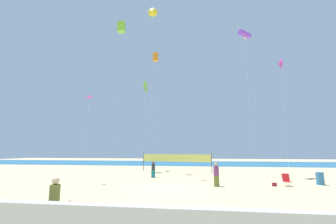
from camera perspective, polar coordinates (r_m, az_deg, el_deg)
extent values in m
plane|color=#D1BC89|center=(16.58, -0.71, -18.80)|extent=(120.00, 120.00, 0.00)
cube|color=#1E6B99|center=(49.63, 5.58, -12.66)|extent=(120.00, 20.00, 0.01)
cube|color=beige|center=(7.78, -12.70, -25.40)|extent=(28.00, 0.44, 0.99)
cube|color=maroon|center=(10.06, -26.90, -21.62)|extent=(0.36, 0.22, 0.75)
cylinder|color=olive|center=(9.93, -26.58, -17.76)|extent=(0.38, 0.38, 0.62)
sphere|color=beige|center=(9.87, -26.38, -15.19)|extent=(0.28, 0.28, 0.28)
cube|color=gold|center=(9.88, -23.81, -23.20)|extent=(0.18, 0.11, 0.38)
cylinder|color=#EA7260|center=(9.80, -23.67, -21.26)|extent=(0.19, 0.19, 0.31)
sphere|color=beige|center=(9.75, -23.57, -19.97)|extent=(0.14, 0.14, 0.14)
cube|color=#19727A|center=(23.44, -3.73, -15.21)|extent=(0.34, 0.21, 0.72)
cylinder|color=#2D2D33|center=(23.38, -3.71, -13.61)|extent=(0.36, 0.36, 0.60)
sphere|color=brown|center=(23.36, -3.70, -12.55)|extent=(0.27, 0.27, 0.27)
cube|color=olive|center=(18.09, 12.10, -16.56)|extent=(0.38, 0.23, 0.79)
cylinder|color=#7A3872|center=(18.01, 12.01, -14.27)|extent=(0.40, 0.40, 0.66)
sphere|color=tan|center=(17.98, 11.96, -12.77)|extent=(0.29, 0.29, 0.29)
cube|color=red|center=(19.97, 27.80, -15.24)|extent=(0.52, 0.48, 0.03)
cube|color=red|center=(20.21, 27.46, -14.38)|extent=(0.52, 0.23, 0.57)
cylinder|color=silver|center=(19.85, 27.98, -15.73)|extent=(0.03, 0.03, 0.32)
cylinder|color=silver|center=(20.12, 27.70, -15.66)|extent=(0.03, 0.03, 0.32)
cylinder|color=teal|center=(21.99, 33.87, -13.70)|extent=(0.56, 0.56, 0.96)
cylinder|color=#4C4C51|center=(30.53, -6.17, -12.31)|extent=(0.08, 0.08, 2.40)
cylinder|color=#4C4C51|center=(27.69, 10.93, -12.46)|extent=(0.08, 0.08, 2.40)
cube|color=#EAE566|center=(28.78, 1.95, -11.47)|extent=(8.71, 1.91, 0.90)
cube|color=maroon|center=(19.55, 25.15, -16.15)|extent=(0.32, 0.16, 0.25)
cylinder|color=silver|center=(28.75, -3.29, -0.07)|extent=(0.01, 0.01, 14.84)
cube|color=orange|center=(30.86, -3.15, 13.64)|extent=(0.69, 0.69, 1.02)
cylinder|color=silver|center=(27.16, 19.63, 2.62)|extent=(0.01, 0.01, 16.30)
cylinder|color=purple|center=(29.91, 18.70, 18.08)|extent=(1.67, 1.62, 0.64)
sphere|color=pink|center=(29.72, 18.75, 17.36)|extent=(0.38, 0.38, 0.38)
cylinder|color=silver|center=(33.48, -12.24, 4.25)|extent=(0.01, 0.01, 21.11)
cube|color=#8CD833|center=(37.41, -11.63, 20.15)|extent=(0.99, 0.99, 1.57)
cylinder|color=silver|center=(32.75, -6.11, -3.73)|extent=(0.01, 0.01, 11.98)
cone|color=#8CD833|center=(33.90, -5.92, 6.39)|extent=(0.45, 1.80, 1.79)
cylinder|color=silver|center=(25.91, 27.21, -1.42)|extent=(0.01, 0.01, 11.73)
cone|color=#D833A5|center=(27.27, 26.25, 10.86)|extent=(0.41, 1.06, 1.03)
cylinder|color=silver|center=(25.33, -4.15, 5.87)|extent=(0.01, 0.01, 18.82)
cone|color=yellow|center=(29.29, -3.90, 23.90)|extent=(1.15, 0.43, 1.13)
cylinder|color=silver|center=(20.89, -19.68, -6.25)|extent=(0.01, 0.01, 7.35)
pyramid|color=#D833A5|center=(21.41, -19.09, 3.72)|extent=(0.50, 0.50, 0.22)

